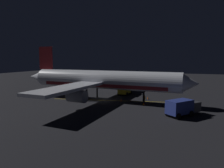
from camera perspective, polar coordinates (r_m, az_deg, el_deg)
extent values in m
cube|color=black|center=(42.65, -2.53, -4.69)|extent=(180.00, 180.00, 0.20)
cube|color=gold|center=(42.03, 2.96, -4.72)|extent=(6.17, 29.19, 0.01)
cylinder|color=silver|center=(41.98, -2.56, 1.24)|extent=(5.47, 31.59, 3.76)
cube|color=maroon|center=(42.10, -2.55, -0.16)|extent=(5.02, 26.87, 0.68)
cone|color=silver|center=(37.79, 21.05, 0.14)|extent=(3.84, 3.20, 3.68)
cone|color=silver|center=(52.00, -20.07, 1.93)|extent=(3.62, 4.69, 3.38)
cube|color=maroon|center=(50.02, -18.03, 6.95)|extent=(0.56, 3.61, 5.18)
cube|color=silver|center=(51.73, 0.73, 1.70)|extent=(16.43, 5.68, 0.50)
cylinder|color=slate|center=(50.68, 1.63, -0.01)|extent=(2.27, 3.31, 2.10)
cube|color=silver|center=(34.33, -12.27, -1.14)|extent=(16.43, 5.68, 0.50)
cylinder|color=slate|center=(34.53, -9.80, -3.39)|extent=(2.27, 3.31, 2.10)
cylinder|color=black|center=(39.44, 8.85, -3.77)|extent=(0.38, 0.38, 2.45)
cylinder|color=black|center=(45.53, -4.20, -2.27)|extent=(0.38, 0.38, 2.45)
cylinder|color=black|center=(41.65, -7.09, -3.17)|extent=(0.38, 0.38, 2.45)
cube|color=navy|center=(32.12, 18.39, -6.07)|extent=(4.41, 4.10, 2.02)
cube|color=#38383D|center=(34.39, 21.50, -5.80)|extent=(2.65, 2.68, 1.50)
cylinder|color=black|center=(33.40, 19.88, -7.42)|extent=(2.14, 2.37, 0.90)
cylinder|color=black|center=(31.34, 16.67, -8.23)|extent=(2.14, 2.37, 0.90)
cube|color=gold|center=(48.92, 3.68, -1.36)|extent=(4.60, 2.39, 1.99)
cube|color=#38383D|center=(51.87, 4.90, -1.17)|extent=(1.93, 2.11, 1.50)
cylinder|color=black|center=(50.52, 4.30, -2.24)|extent=(1.05, 2.36, 0.90)
cylinder|color=black|center=(47.63, 3.01, -2.79)|extent=(1.05, 2.36, 0.90)
cylinder|color=black|center=(39.90, 9.01, -4.82)|extent=(0.32, 0.32, 0.85)
cylinder|color=orange|center=(39.76, 9.03, -3.76)|extent=(0.40, 0.40, 0.65)
sphere|color=tan|center=(39.68, 9.04, -3.13)|extent=(0.24, 0.24, 0.24)
cone|color=#EA590F|center=(38.33, 8.88, -5.53)|extent=(0.36, 0.36, 0.55)
cube|color=black|center=(38.38, 8.87, -5.91)|extent=(0.50, 0.50, 0.03)
cone|color=#EA590F|center=(41.50, 2.61, -4.49)|extent=(0.36, 0.36, 0.55)
cube|color=black|center=(41.55, 2.61, -4.84)|extent=(0.50, 0.50, 0.03)
cone|color=#EA590F|center=(44.37, 10.00, -3.84)|extent=(0.36, 0.36, 0.55)
cube|color=black|center=(44.42, 9.99, -4.17)|extent=(0.50, 0.50, 0.03)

